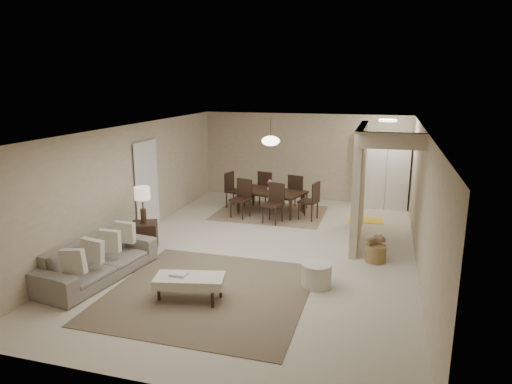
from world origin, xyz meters
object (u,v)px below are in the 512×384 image
(pantry_cabinet, at_px, (386,170))
(side_table, at_px, (145,236))
(ottoman_bench, at_px, (190,281))
(dining_table, at_px, (270,202))
(sofa, at_px, (98,260))
(round_pouf, at_px, (317,275))
(wicker_basket, at_px, (376,254))

(pantry_cabinet, bearing_deg, side_table, -135.12)
(ottoman_bench, bearing_deg, dining_table, 77.30)
(pantry_cabinet, distance_m, sofa, 7.94)
(round_pouf, relative_size, dining_table, 0.31)
(pantry_cabinet, distance_m, side_table, 6.75)
(round_pouf, bearing_deg, sofa, -168.90)
(sofa, relative_size, dining_table, 1.33)
(pantry_cabinet, height_order, wicker_basket, pantry_cabinet)
(round_pouf, bearing_deg, side_table, 167.61)
(pantry_cabinet, relative_size, wicker_basket, 5.42)
(wicker_basket, bearing_deg, ottoman_bench, -139.05)
(pantry_cabinet, height_order, dining_table, pantry_cabinet)
(round_pouf, distance_m, wicker_basket, 1.68)
(round_pouf, xyz_separation_m, dining_table, (-1.85, 4.07, 0.10))
(round_pouf, height_order, dining_table, dining_table)
(ottoman_bench, distance_m, wicker_basket, 3.71)
(side_table, height_order, round_pouf, side_table)
(dining_table, bearing_deg, sofa, -97.09)
(side_table, relative_size, wicker_basket, 1.44)
(ottoman_bench, bearing_deg, round_pouf, 16.58)
(ottoman_bench, height_order, dining_table, dining_table)
(sofa, bearing_deg, dining_table, -13.81)
(side_table, bearing_deg, dining_table, 60.23)
(pantry_cabinet, xyz_separation_m, wicker_basket, (-0.11, -4.15, -0.89))
(ottoman_bench, xyz_separation_m, wicker_basket, (2.80, 2.43, -0.15))
(pantry_cabinet, bearing_deg, round_pouf, -100.66)
(side_table, height_order, wicker_basket, side_table)
(ottoman_bench, bearing_deg, side_table, 122.34)
(sofa, relative_size, side_table, 4.08)
(pantry_cabinet, relative_size, ottoman_bench, 1.79)
(pantry_cabinet, distance_m, wicker_basket, 4.24)
(pantry_cabinet, xyz_separation_m, sofa, (-4.80, -6.28, -0.72))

